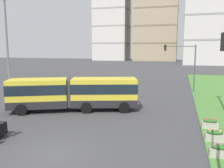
% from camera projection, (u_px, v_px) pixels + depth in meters
% --- Properties ---
extents(ground_plane, '(260.00, 260.00, 0.00)m').
position_uv_depth(ground_plane, '(53.00, 154.00, 12.93)').
color(ground_plane, '#424244').
extents(articulated_bus, '(11.84, 6.63, 3.00)m').
position_uv_depth(articulated_bus, '(74.00, 93.00, 21.96)').
color(articulated_bus, yellow).
rests_on(articulated_bus, ground).
extents(flower_planter_0, '(1.10, 0.56, 0.74)m').
position_uv_depth(flower_planter_0, '(220.00, 150.00, 12.35)').
color(flower_planter_0, '#B7AD9E').
rests_on(flower_planter_0, grass_median).
extents(flower_planter_1, '(1.10, 0.56, 0.74)m').
position_uv_depth(flower_planter_1, '(215.00, 135.00, 14.53)').
color(flower_planter_1, '#B7AD9E').
rests_on(flower_planter_1, grass_median).
extents(flower_planter_2, '(1.10, 0.56, 0.74)m').
position_uv_depth(flower_planter_2, '(210.00, 123.00, 16.88)').
color(flower_planter_2, '#B7AD9E').
rests_on(flower_planter_2, grass_median).
extents(traffic_light_far_right, '(4.26, 0.28, 6.32)m').
position_uv_depth(traffic_light_far_right, '(184.00, 60.00, 31.27)').
color(traffic_light_far_right, '#474C51').
rests_on(traffic_light_far_right, ground).
extents(streetlight_left, '(0.70, 0.28, 10.18)m').
position_uv_depth(streetlight_left, '(8.00, 51.00, 21.17)').
color(streetlight_left, slate).
rests_on(streetlight_left, ground).
extents(apartment_tower_west, '(17.80, 15.55, 52.72)m').
position_uv_depth(apartment_tower_west, '(112.00, 11.00, 126.02)').
color(apartment_tower_west, silver).
rests_on(apartment_tower_west, ground).
extents(apartment_tower_westcentre, '(21.59, 14.98, 51.28)m').
position_uv_depth(apartment_tower_westcentre, '(156.00, 10.00, 119.76)').
color(apartment_tower_westcentre, tan).
rests_on(apartment_tower_westcentre, ground).
extents(apartment_tower_centre, '(21.81, 16.44, 35.56)m').
position_uv_depth(apartment_tower_centre, '(214.00, 17.00, 88.82)').
color(apartment_tower_centre, silver).
rests_on(apartment_tower_centre, ground).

